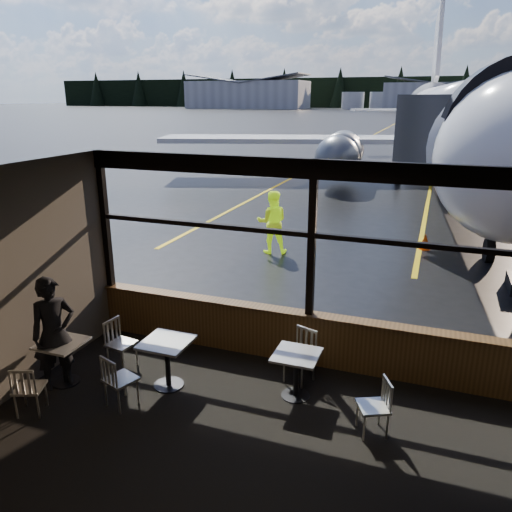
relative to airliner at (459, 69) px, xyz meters
The scene contains 27 objects.
ground_plane 100.67m from the airliner, 91.27° to the left, with size 520.00×520.00×0.00m, color black.
carpet_floor 23.31m from the airliner, 95.65° to the right, with size 8.00×6.00×0.01m, color black.
ceiling 22.72m from the airliner, 95.65° to the right, with size 8.00×6.00×0.04m, color #38332D.
window_sill 20.31m from the airliner, 96.51° to the right, with size 8.00×0.28×0.90m, color #523418.
window_header 19.77m from the airliner, 96.51° to the right, with size 8.00×0.18×0.30m, color black.
mullion_left 20.75m from the airliner, 107.57° to the right, with size 0.12×0.12×2.60m, color black.
mullion_centre 19.94m from the airliner, 96.51° to the right, with size 0.12×0.12×2.60m, color black.
window_transom 19.92m from the airliner, 96.51° to the right, with size 8.00×0.10×0.08m, color black.
airliner is the anchor object (origin of this frame).
cafe_table_near 21.35m from the airliner, 95.94° to the right, with size 0.67×0.67×0.74m, color #A69F99, non-canonical shape.
cafe_table_mid 22.02m from the airliner, 101.12° to the right, with size 0.72×0.72×0.80m, color #A09A93, non-canonical shape.
cafe_table_left 22.84m from the airliner, 104.94° to the right, with size 0.66×0.66×0.73m, color #A5A198, non-canonical shape.
chair_near_e 21.73m from the airliner, 92.52° to the right, with size 0.45×0.45×0.82m, color #BCB6A9, non-canonical shape.
chair_near_n 20.92m from the airliner, 96.26° to the right, with size 0.49×0.49×0.89m, color #A8A498, non-canonical shape.
chair_mid_s 22.75m from the airliner, 101.76° to the right, with size 0.47×0.47×0.86m, color beige, non-canonical shape.
chair_mid_w 21.99m from the airliner, 103.96° to the right, with size 0.47×0.47×0.86m, color beige, non-canonical shape.
chair_left_s 23.58m from the airliner, 104.20° to the right, with size 0.44×0.44×0.81m, color #B5B0A3, non-canonical shape.
passenger 22.81m from the airliner, 104.97° to the right, with size 0.67×0.44×1.83m, color black.
ground_crew 15.19m from the airliner, 109.55° to the right, with size 0.90×0.70×1.84m, color #BFF219.
cone_nose 12.93m from the airliner, 92.87° to the right, with size 0.35×0.35×0.48m, color orange.
cone_wing 9.02m from the airliner, behind, with size 0.32×0.32×0.44m, color #FF4A08.
hangar_left 175.99m from the airliner, 114.23° to the left, with size 45.00×18.00×11.00m, color silver, non-canonical shape.
hangar_mid 165.51m from the airliner, 90.77° to the left, with size 38.00×15.00×10.00m, color silver, non-canonical shape.
fuel_tank_a 165.68m from the airliner, 101.22° to the left, with size 8.00×8.00×6.00m, color silver.
fuel_tank_b 164.03m from the airliner, 97.79° to the left, with size 8.00×8.00×6.00m, color silver.
fuel_tank_c 162.97m from the airliner, 94.30° to the left, with size 8.00×8.00×6.00m, color silver.
treeline 190.50m from the airliner, 90.67° to the left, with size 360.00×3.00×12.00m, color black.
Camera 1 is at (1.79, -7.53, 4.41)m, focal length 35.00 mm.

